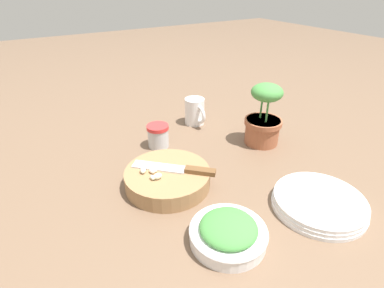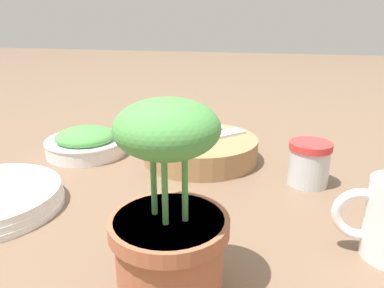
{
  "view_description": "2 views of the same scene",
  "coord_description": "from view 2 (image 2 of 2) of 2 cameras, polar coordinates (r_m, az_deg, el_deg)",
  "views": [
    {
      "loc": [
        0.6,
        -0.39,
        0.5
      ],
      "look_at": [
        -0.02,
        -0.01,
        0.08
      ],
      "focal_mm": 28.0,
      "sensor_mm": 36.0,
      "label": 1
    },
    {
      "loc": [
        -0.13,
        0.58,
        0.28
      ],
      "look_at": [
        0.01,
        -0.04,
        0.06
      ],
      "focal_mm": 35.0,
      "sensor_mm": 36.0,
      "label": 2
    }
  ],
  "objects": [
    {
      "name": "ground_plane",
      "position": [
        0.66,
        0.27,
        -5.9
      ],
      "size": [
        5.0,
        5.0,
        0.0
      ],
      "primitive_type": "plane",
      "color": "brown"
    },
    {
      "name": "spice_jar",
      "position": [
        0.67,
        17.41,
        -2.79
      ],
      "size": [
        0.07,
        0.07,
        0.08
      ],
      "color": "silver",
      "rests_on": "ground_plane"
    },
    {
      "name": "cutting_board",
      "position": [
        0.75,
        1.28,
        -0.74
      ],
      "size": [
        0.23,
        0.23,
        0.05
      ],
      "color": "#9E754C",
      "rests_on": "ground_plane"
    },
    {
      "name": "chef_knife",
      "position": [
        0.72,
        -0.19,
        0.69
      ],
      "size": [
        0.18,
        0.18,
        0.01
      ],
      "rotation": [
        0.0,
        0.0,
        2.38
      ],
      "color": "brown",
      "rests_on": "cutting_board"
    },
    {
      "name": "herb_bowl",
      "position": [
        0.82,
        -15.83,
        0.26
      ],
      "size": [
        0.17,
        0.17,
        0.06
      ],
      "color": "white",
      "rests_on": "ground_plane"
    },
    {
      "name": "potted_herb",
      "position": [
        0.38,
        -3.54,
        -10.78
      ],
      "size": [
        0.12,
        0.12,
        0.21
      ],
      "color": "#A35B3D",
      "rests_on": "ground_plane"
    },
    {
      "name": "garlic_cloves",
      "position": [
        0.79,
        2.13,
        2.38
      ],
      "size": [
        0.07,
        0.05,
        0.02
      ],
      "color": "silver",
      "rests_on": "cutting_board"
    }
  ]
}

